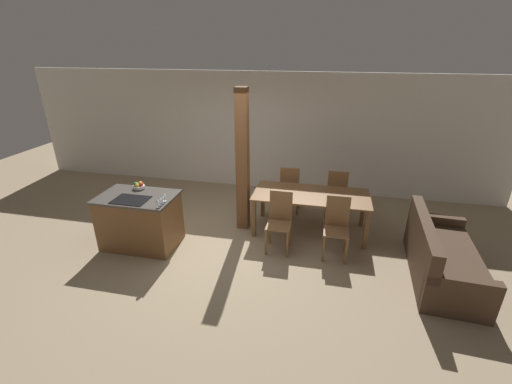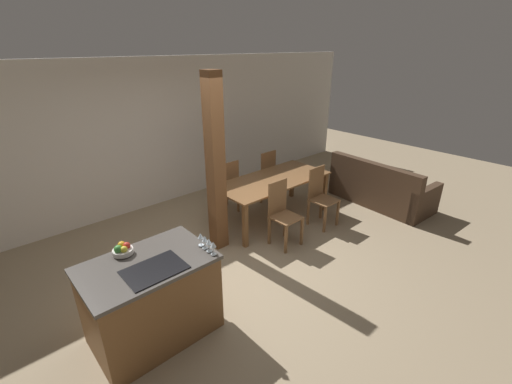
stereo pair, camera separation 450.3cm
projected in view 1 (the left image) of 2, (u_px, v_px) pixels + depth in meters
The scene contains 15 objects.
ground_plane at pixel (220, 243), 6.04m from camera, with size 16.00×16.00×0.00m, color #9E896B.
wall_back at pixel (254, 132), 7.97m from camera, with size 11.20×0.08×2.70m.
kitchen_island at pixel (140, 220), 5.83m from camera, with size 1.27×0.83×0.93m.
fruit_bowl at pixel (139, 186), 5.91m from camera, with size 0.20×0.20×0.12m.
wine_glass_near at pixel (157, 201), 5.19m from camera, with size 0.06×0.06×0.15m.
wine_glass_middle at pixel (160, 199), 5.25m from camera, with size 0.06×0.06×0.15m.
wine_glass_far at pixel (162, 197), 5.32m from camera, with size 0.06×0.06×0.15m.
wine_glass_end at pixel (164, 195), 5.39m from camera, with size 0.06×0.06×0.15m.
dining_table at pixel (311, 198), 6.18m from camera, with size 2.07×0.95×0.75m.
dining_chair_near_left at pixel (280, 220), 5.70m from camera, with size 0.40×0.40×1.01m.
dining_chair_near_right at pixel (336, 226), 5.52m from camera, with size 0.40×0.40×1.01m.
dining_chair_far_left at pixel (290, 189), 6.95m from camera, with size 0.40×0.40×1.01m.
dining_chair_far_right at pixel (337, 193), 6.77m from camera, with size 0.40×0.40×1.01m.
couch at pixel (441, 259), 5.07m from camera, with size 0.98×1.94×0.89m.
timber_post at pixel (243, 162), 6.08m from camera, with size 0.21×0.21×2.59m.
Camera 1 is at (1.72, -4.94, 3.22)m, focal length 24.00 mm.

